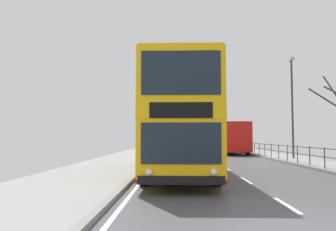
{
  "coord_description": "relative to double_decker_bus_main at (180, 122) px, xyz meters",
  "views": [
    {
      "loc": [
        -2.67,
        -5.92,
        1.63
      ],
      "look_at": [
        -2.97,
        7.59,
        2.49
      ],
      "focal_mm": 37.02,
      "sensor_mm": 36.0,
      "label": 1
    }
  ],
  "objects": [
    {
      "name": "pedestrian_railing_far_kerb",
      "position": [
        6.94,
        4.66,
        -1.46
      ],
      "size": [
        0.05,
        24.08,
        1.0
      ],
      "color": "#2D3338",
      "rests_on": "ground"
    },
    {
      "name": "background_bus_far_lane",
      "position": [
        5.21,
        20.06,
        -0.61
      ],
      "size": [
        2.75,
        9.48,
        3.04
      ],
      "color": "red",
      "rests_on": "ground"
    },
    {
      "name": "double_decker_bus_main",
      "position": [
        0.0,
        0.0,
        0.0
      ],
      "size": [
        2.77,
        10.72,
        4.35
      ],
      "color": "#F4B20F",
      "rests_on": "ground"
    },
    {
      "name": "street_lamp_far_side",
      "position": [
        8.27,
        10.21,
        2.11
      ],
      "size": [
        0.28,
        0.6,
        7.29
      ],
      "color": "#38383D",
      "rests_on": "ground"
    }
  ]
}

